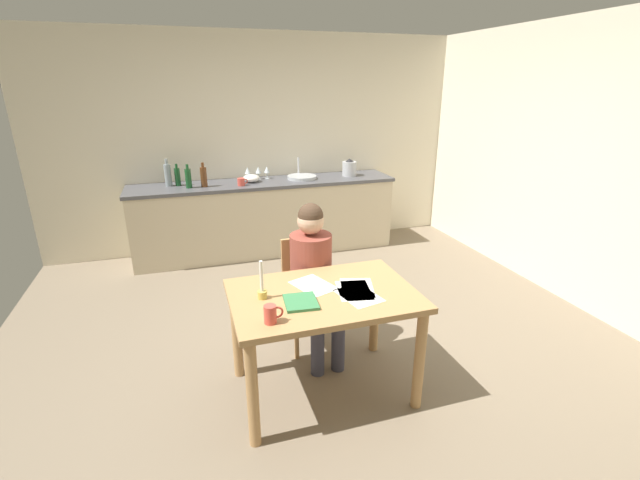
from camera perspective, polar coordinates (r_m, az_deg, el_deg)
ground_plane at (r=3.69m, az=0.12°, el=-13.83°), size 5.20×5.20×0.04m
wall_back at (r=5.65m, az=-8.13°, el=12.29°), size 5.20×0.12×2.60m
wall_right at (r=4.65m, az=32.67°, el=7.76°), size 0.12×5.20×2.60m
kitchen_counter at (r=5.48m, az=-7.04°, el=3.01°), size 3.17×0.64×0.90m
dining_table at (r=2.89m, az=0.43°, el=-9.01°), size 1.19×0.81×0.75m
chair_at_table at (r=3.53m, az=-1.57°, el=-6.11°), size 0.41×0.41×0.86m
person_seated at (r=3.32m, az=-0.82°, el=-4.12°), size 0.33×0.60×1.19m
coffee_mug at (r=2.50m, az=-6.42°, el=-9.57°), size 0.11×0.07×0.11m
candlestick at (r=2.76m, az=-7.56°, el=-6.24°), size 0.06×0.06×0.25m
book_magazine at (r=2.71m, az=-2.52°, el=-8.07°), size 0.22×0.24×0.02m
paper_letter at (r=2.91m, az=4.85°, el=-6.23°), size 0.29×0.34×0.00m
paper_bill at (r=2.81m, az=5.06°, el=-7.21°), size 0.27×0.33×0.00m
paper_envelope at (r=2.93m, az=-0.87°, el=-5.93°), size 0.30×0.35×0.00m
paper_receipt at (r=2.87m, az=4.46°, el=-6.55°), size 0.26×0.33×0.00m
sink_unit at (r=5.47m, az=-2.38°, el=8.21°), size 0.36×0.36×0.24m
bottle_oil at (r=5.34m, az=-19.22°, el=8.04°), size 0.07×0.07×0.31m
bottle_vinegar at (r=5.33m, az=-18.07°, el=7.87°), size 0.06×0.06×0.25m
bottle_wine_red at (r=5.18m, az=-16.79°, el=7.75°), size 0.07×0.07×0.27m
bottle_sauce at (r=5.19m, az=-14.92°, el=7.99°), size 0.07×0.07×0.28m
mixing_bowl at (r=5.34m, az=-8.94°, el=7.94°), size 0.20×0.20×0.09m
stovetop_kettle at (r=5.64m, az=3.85°, el=9.33°), size 0.18×0.18×0.22m
wine_glass_near_sink at (r=5.50m, az=-6.94°, el=9.06°), size 0.07×0.07×0.15m
wine_glass_by_kettle at (r=5.48m, az=-8.04°, el=8.98°), size 0.07×0.07×0.15m
wine_glass_back_left at (r=5.46m, az=-9.43°, el=8.86°), size 0.07×0.07×0.15m
teacup_on_counter at (r=5.17m, az=-10.21°, el=7.47°), size 0.12×0.08×0.09m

